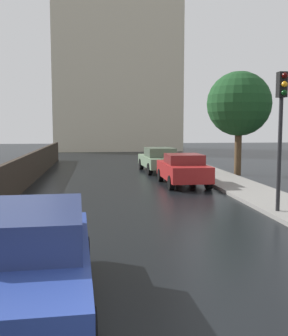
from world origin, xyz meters
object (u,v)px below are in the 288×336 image
(traffic_light, at_px, (281,115))
(street_tree_near, at_px, (239,104))
(car_green_near_kerb, at_px, (159,159))
(car_red_far_ahead, at_px, (183,169))
(car_blue_mid_road, at_px, (34,258))

(traffic_light, relative_size, street_tree_near, 0.74)
(traffic_light, bearing_deg, car_green_near_kerb, 98.83)
(traffic_light, bearing_deg, car_red_far_ahead, 103.40)
(street_tree_near, bearing_deg, car_green_near_kerb, 155.62)
(street_tree_near, bearing_deg, traffic_light, -102.80)
(car_blue_mid_road, relative_size, car_red_far_ahead, 1.13)
(car_red_far_ahead, relative_size, traffic_light, 0.99)
(car_red_far_ahead, relative_size, street_tree_near, 0.73)
(car_blue_mid_road, height_order, street_tree_near, street_tree_near)
(car_blue_mid_road, distance_m, street_tree_near, 18.31)
(traffic_light, height_order, street_tree_near, street_tree_near)
(car_green_near_kerb, xyz_separation_m, car_blue_mid_road, (-4.59, -17.66, 0.04))
(car_green_near_kerb, relative_size, street_tree_near, 0.81)
(car_blue_mid_road, bearing_deg, traffic_light, -141.20)
(car_green_near_kerb, bearing_deg, car_red_far_ahead, -89.74)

